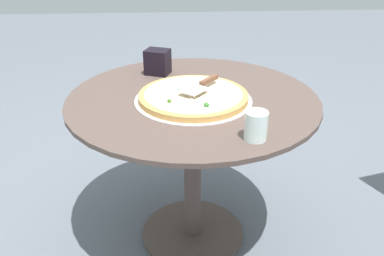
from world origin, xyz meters
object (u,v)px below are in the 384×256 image
Objects in this scene: patio_table at (193,134)px; napkin_dispenser at (158,62)px; pizza_on_tray at (192,97)px; drinking_cup at (256,126)px; pizza_server at (202,84)px.

napkin_dispenser is (-0.14, 0.28, 0.22)m from patio_table.
pizza_on_tray is at bearing -98.54° from patio_table.
drinking_cup is (0.18, -0.32, 0.03)m from pizza_on_tray.
drinking_cup reaches higher than pizza_server.
pizza_on_tray is (-0.01, -0.03, 0.18)m from patio_table.
drinking_cup is 0.71m from napkin_dispenser.
drinking_cup is at bearing -68.17° from pizza_server.
pizza_on_tray is at bearing 119.37° from drinking_cup.
pizza_server reaches higher than patio_table.
patio_table is 0.18m from pizza_on_tray.
pizza_server is at bearing 37.62° from pizza_on_tray.
pizza_server is (0.04, 0.03, 0.04)m from pizza_on_tray.
pizza_on_tray reaches higher than patio_table.
pizza_server is 2.02× the size of drinking_cup.
patio_table is 10.46× the size of drinking_cup.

